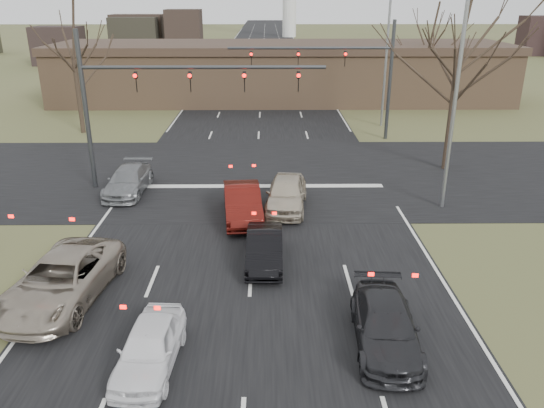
% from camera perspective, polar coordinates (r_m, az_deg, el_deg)
% --- Properties ---
extents(ground, '(360.00, 360.00, 0.00)m').
position_cam_1_polar(ground, '(16.57, -2.63, -13.44)').
color(ground, '#4C522C').
rests_on(ground, ground).
extents(road_main, '(14.00, 300.00, 0.02)m').
position_cam_1_polar(road_main, '(74.17, -1.05, 14.24)').
color(road_main, black).
rests_on(road_main, ground).
extents(road_cross, '(200.00, 14.00, 0.02)m').
position_cam_1_polar(road_cross, '(30.10, -1.68, 3.21)').
color(road_cross, black).
rests_on(road_cross, ground).
extents(building, '(42.40, 10.40, 5.30)m').
position_cam_1_polar(building, '(52.02, 1.02, 14.04)').
color(building, '#805F44').
rests_on(building, ground).
extents(mast_arm_near, '(12.12, 0.24, 8.00)m').
position_cam_1_polar(mast_arm_near, '(27.55, -13.06, 11.80)').
color(mast_arm_near, '#383A3D').
rests_on(mast_arm_near, ground).
extents(mast_arm_far, '(11.12, 0.24, 8.00)m').
position_cam_1_polar(mast_arm_far, '(37.25, 8.33, 14.46)').
color(mast_arm_far, '#383A3D').
rests_on(mast_arm_far, ground).
extents(streetlight_right_near, '(2.34, 0.25, 10.00)m').
position_cam_1_polar(streetlight_right_near, '(25.25, 18.83, 11.55)').
color(streetlight_right_near, gray).
rests_on(streetlight_right_near, ground).
extents(streetlight_right_far, '(2.34, 0.25, 10.00)m').
position_cam_1_polar(streetlight_right_far, '(41.66, 11.98, 15.76)').
color(streetlight_right_far, gray).
rests_on(streetlight_right_far, ground).
extents(tree_right_near, '(6.90, 6.90, 11.50)m').
position_cam_1_polar(tree_right_near, '(31.33, 19.99, 19.29)').
color(tree_right_near, black).
rests_on(tree_right_near, ground).
extents(tree_left_far, '(5.70, 5.70, 9.50)m').
position_cam_1_polar(tree_left_far, '(40.94, -20.94, 17.24)').
color(tree_left_far, black).
rests_on(tree_left_far, ground).
extents(tree_right_far, '(5.40, 5.40, 9.00)m').
position_cam_1_polar(tree_right_far, '(50.71, 16.77, 17.86)').
color(tree_right_far, black).
rests_on(tree_right_far, ground).
extents(car_silver_suv, '(3.24, 5.82, 1.54)m').
position_cam_1_polar(car_silver_suv, '(18.93, -21.67, -7.56)').
color(car_silver_suv, gray).
rests_on(car_silver_suv, ground).
extents(car_white_sedan, '(1.70, 3.76, 1.25)m').
position_cam_1_polar(car_white_sedan, '(15.22, -13.04, -14.75)').
color(car_white_sedan, white).
rests_on(car_white_sedan, ground).
extents(car_black_hatch, '(1.37, 3.84, 1.26)m').
position_cam_1_polar(car_black_hatch, '(19.99, -0.81, -4.76)').
color(car_black_hatch, black).
rests_on(car_black_hatch, ground).
extents(car_charcoal_sedan, '(2.05, 4.46, 1.26)m').
position_cam_1_polar(car_charcoal_sedan, '(15.98, 12.10, -12.68)').
color(car_charcoal_sedan, black).
rests_on(car_charcoal_sedan, ground).
extents(car_grey_ahead, '(2.00, 4.56, 1.30)m').
position_cam_1_polar(car_grey_ahead, '(28.09, -15.19, 2.45)').
color(car_grey_ahead, slate).
rests_on(car_grey_ahead, ground).
extents(car_red_ahead, '(2.07, 4.73, 1.51)m').
position_cam_1_polar(car_red_ahead, '(23.96, -3.20, 0.14)').
color(car_red_ahead, '#4B0E0A').
rests_on(car_red_ahead, ground).
extents(car_silver_ahead, '(2.30, 4.68, 1.54)m').
position_cam_1_polar(car_silver_ahead, '(25.01, 1.55, 1.14)').
color(car_silver_ahead, '#C1B49C').
rests_on(car_silver_ahead, ground).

